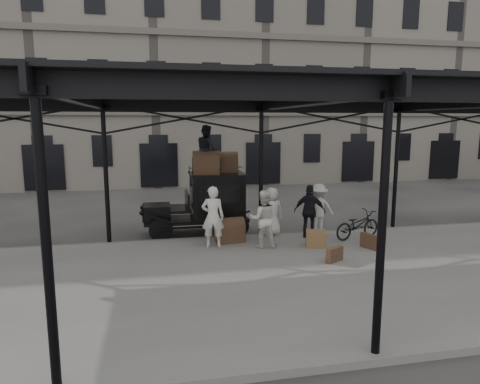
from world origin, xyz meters
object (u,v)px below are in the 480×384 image
object	(u,v)px
taxi	(208,201)
steamer_trunk_platform	(230,232)
porter_left	(213,217)
steamer_trunk_roof_near	(206,164)
porter_official	(310,211)
bicycle	(357,225)

from	to	relation	value
taxi	steamer_trunk_platform	world-z (taller)	taxi
porter_left	steamer_trunk_roof_near	xyz separation A→B (m)	(0.05, 1.89, 1.42)
taxi	porter_official	distance (m)	3.59
taxi	porter_left	distance (m)	2.14
steamer_trunk_roof_near	taxi	bearing A→B (deg)	78.41
taxi	porter_left	bearing A→B (deg)	-93.38
porter_official	steamer_trunk_roof_near	world-z (taller)	steamer_trunk_roof_near
taxi	porter_official	size ratio (longest dim) A/B	2.06
taxi	steamer_trunk_platform	size ratio (longest dim) A/B	4.06
taxi	steamer_trunk_platform	bearing A→B (deg)	-74.47
porter_official	steamer_trunk_roof_near	bearing A→B (deg)	2.69
porter_official	bicycle	size ratio (longest dim) A/B	1.00
bicycle	steamer_trunk_platform	world-z (taller)	bicycle
taxi	steamer_trunk_roof_near	distance (m)	1.34
porter_left	bicycle	world-z (taller)	porter_left
taxi	steamer_trunk_roof_near	bearing A→B (deg)	-108.07
steamer_trunk_platform	porter_official	bearing A→B (deg)	-6.96
porter_official	bicycle	bearing A→B (deg)	-170.17
porter_official	porter_left	bearing A→B (deg)	34.39
taxi	bicycle	bearing A→B (deg)	-24.89
bicycle	steamer_trunk_roof_near	xyz separation A→B (m)	(-4.74, 1.91, 1.90)
porter_left	porter_official	size ratio (longest dim) A/B	1.07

